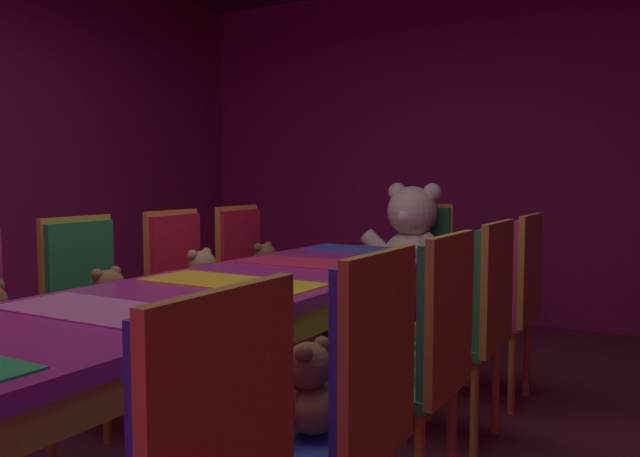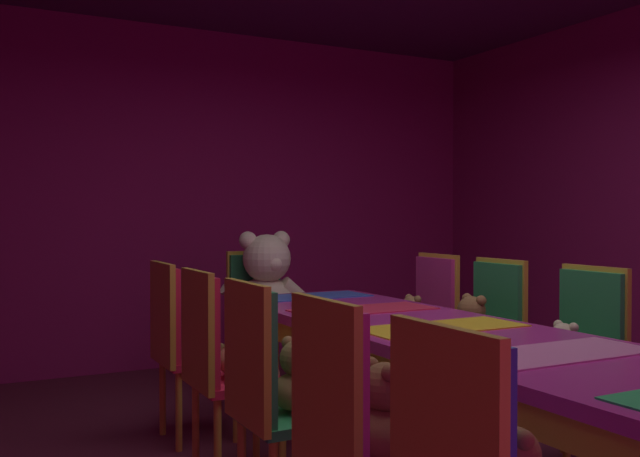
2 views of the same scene
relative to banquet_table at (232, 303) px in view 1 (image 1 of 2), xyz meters
The scene contains 19 objects.
ground_plane 0.66m from the banquet_table, 90.00° to the left, with size 7.90×7.90×0.00m, color #591E33.
wall_back 3.29m from the banquet_table, 90.00° to the left, with size 5.20×0.12×2.80m, color #8C1959.
banquet_table is the anchor object (origin of this frame).
chair_left_2 0.86m from the banquet_table, behind, with size 0.42×0.41×0.98m.
teddy_left_2 0.71m from the banquet_table, behind, with size 0.24×0.31×0.29m.
chair_left_3 1.06m from the banquet_table, 142.71° to the left, with size 0.42×0.41×0.98m.
teddy_left_3 0.95m from the banquet_table, 137.33° to the left, with size 0.26×0.34×0.32m.
chair_left_4 1.51m from the banquet_table, 123.97° to the left, with size 0.42×0.41×0.98m.
teddy_left_4 1.43m from the banquet_table, 119.15° to the left, with size 0.25×0.32×0.30m.
chair_right_1 1.07m from the banquet_table, 35.01° to the right, with size 0.42×0.41×0.98m.
teddy_right_1 0.95m from the banquet_table, 39.95° to the right, with size 0.22×0.28×0.27m.
chair_right_2 0.86m from the banquet_table, ahead, with size 0.42×0.41×0.98m.
teddy_right_2 0.73m from the banquet_table, ahead, with size 0.21×0.28×0.26m.
chair_right_3 1.06m from the banquet_table, 37.18° to the left, with size 0.42×0.41×0.98m.
teddy_right_3 0.95m from the banquet_table, 42.55° to the left, with size 0.27×0.35×0.33m.
chair_right_4 1.51m from the banquet_table, 55.72° to the left, with size 0.42×0.41×0.98m.
teddy_right_4 1.44m from the banquet_table, 60.43° to the left, with size 0.22×0.28×0.26m.
throne_chair 2.12m from the banquet_table, 90.00° to the left, with size 0.41×0.42×0.98m.
king_teddy_bear 1.95m from the banquet_table, 90.00° to the left, with size 0.71×0.55×0.67m.
Camera 1 is at (1.65, -2.14, 1.18)m, focal length 36.98 mm.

